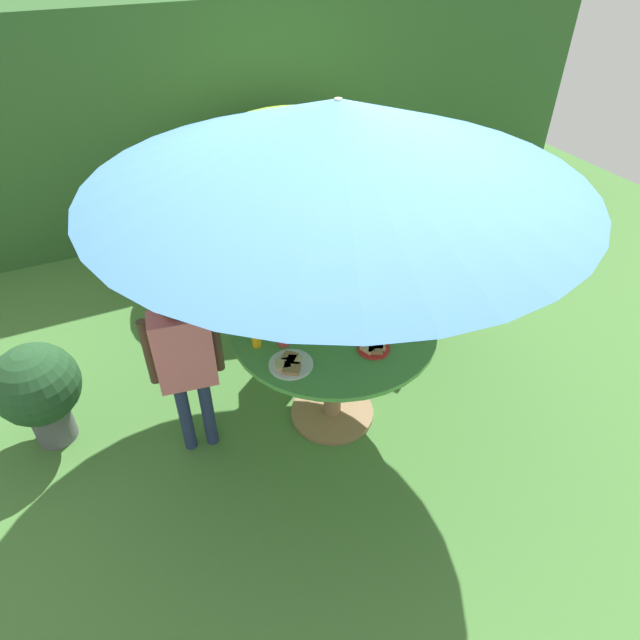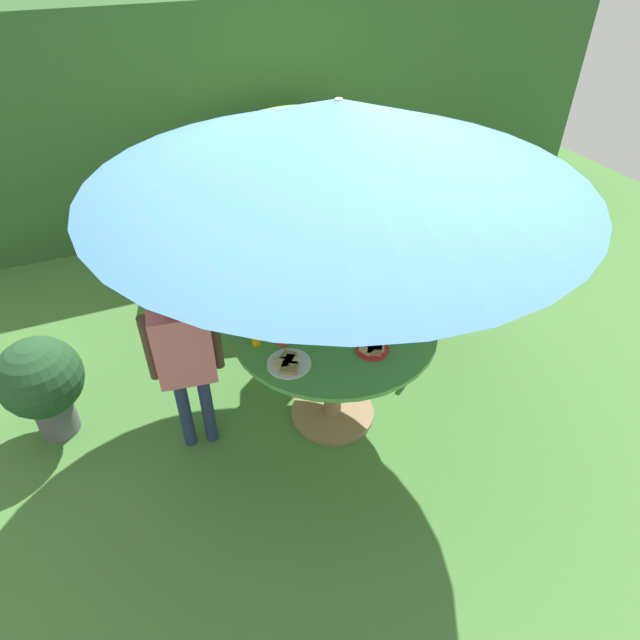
{
  "view_description": "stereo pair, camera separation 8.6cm",
  "coord_description": "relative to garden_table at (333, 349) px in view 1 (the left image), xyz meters",
  "views": [
    {
      "loc": [
        -1.14,
        -2.24,
        2.73
      ],
      "look_at": [
        -0.1,
        -0.02,
        0.84
      ],
      "focal_mm": 30.58,
      "sensor_mm": 36.0,
      "label": 1
    },
    {
      "loc": [
        -1.06,
        -2.27,
        2.73
      ],
      "look_at": [
        -0.1,
        -0.02,
        0.84
      ],
      "focal_mm": 30.58,
      "sensor_mm": 36.0,
      "label": 2
    }
  ],
  "objects": [
    {
      "name": "plate_far_left",
      "position": [
        0.1,
        -0.29,
        0.2
      ],
      "size": [
        0.18,
        0.18,
        0.03
      ],
      "color": "red",
      "rests_on": "garden_table"
    },
    {
      "name": "child_in_yellow_shirt",
      "position": [
        0.26,
        0.82,
        0.3
      ],
      "size": [
        0.29,
        0.44,
        1.36
      ],
      "rotation": [
        0.0,
        0.0,
        -1.88
      ],
      "color": "brown",
      "rests_on": "ground_plane"
    },
    {
      "name": "plate_near_right",
      "position": [
        0.41,
        0.19,
        0.2
      ],
      "size": [
        0.21,
        0.21,
        0.03
      ],
      "color": "red",
      "rests_on": "garden_table"
    },
    {
      "name": "juice_bottle_spot_a",
      "position": [
        0.11,
        0.01,
        0.25
      ],
      "size": [
        0.06,
        0.06,
        0.13
      ],
      "color": "yellow",
      "rests_on": "garden_table"
    },
    {
      "name": "patio_umbrella",
      "position": [
        0.0,
        0.0,
        1.27
      ],
      "size": [
        2.47,
        2.47,
        2.04
      ],
      "color": "#B7AD8C",
      "rests_on": "ground_plane"
    },
    {
      "name": "hedge_backdrop",
      "position": [
        0.0,
        3.21,
        0.47
      ],
      "size": [
        9.0,
        0.7,
        2.08
      ],
      "primitive_type": "cube",
      "color": "#33602D",
      "rests_on": "ground_plane"
    },
    {
      "name": "snack_bowl",
      "position": [
        -0.09,
        0.26,
        0.22
      ],
      "size": [
        0.15,
        0.15,
        0.07
      ],
      "color": "#66B259",
      "rests_on": "garden_table"
    },
    {
      "name": "juice_bottle_center_front",
      "position": [
        0.27,
        -0.02,
        0.24
      ],
      "size": [
        0.05,
        0.05,
        0.11
      ],
      "color": "yellow",
      "rests_on": "garden_table"
    },
    {
      "name": "plate_center_back",
      "position": [
        -0.39,
        0.18,
        0.2
      ],
      "size": [
        0.23,
        0.23,
        0.03
      ],
      "color": "yellow",
      "rests_on": "garden_table"
    },
    {
      "name": "juice_bottle_spot_b",
      "position": [
        -0.47,
        0.01,
        0.25
      ],
      "size": [
        0.06,
        0.06,
        0.12
      ],
      "color": "yellow",
      "rests_on": "garden_table"
    },
    {
      "name": "juice_bottle_near_left",
      "position": [
        -0.13,
        -0.05,
        0.24
      ],
      "size": [
        0.06,
        0.06,
        0.12
      ],
      "color": "yellow",
      "rests_on": "garden_table"
    },
    {
      "name": "child_in_pink_shirt",
      "position": [
        -0.86,
        0.13,
        0.21
      ],
      "size": [
        0.41,
        0.22,
        1.22
      ],
      "rotation": [
        0.0,
        0.0,
        -0.15
      ],
      "color": "navy",
      "rests_on": "ground_plane"
    },
    {
      "name": "potted_plant",
      "position": [
        -1.68,
        0.57,
        -0.14
      ],
      "size": [
        0.5,
        0.5,
        0.71
      ],
      "color": "#595960",
      "rests_on": "ground_plane"
    },
    {
      "name": "ground_plane",
      "position": [
        0.0,
        0.0,
        -0.58
      ],
      "size": [
        10.0,
        10.0,
        0.02
      ],
      "primitive_type": "cube",
      "color": "#477A38"
    },
    {
      "name": "dome_tent",
      "position": [
        0.53,
        2.01,
        0.11
      ],
      "size": [
        2.35,
        2.35,
        1.37
      ],
      "rotation": [
        0.0,
        0.0,
        0.09
      ],
      "color": "#8CC633",
      "rests_on": "ground_plane"
    },
    {
      "name": "juice_bottle_far_right",
      "position": [
        0.54,
        -0.06,
        0.25
      ],
      "size": [
        0.05,
        0.05,
        0.13
      ],
      "color": "yellow",
      "rests_on": "garden_table"
    },
    {
      "name": "garden_table",
      "position": [
        0.0,
        0.0,
        0.0
      ],
      "size": [
        1.2,
        1.2,
        0.76
      ],
      "color": "#93704C",
      "rests_on": "ground_plane"
    },
    {
      "name": "plate_mid_right",
      "position": [
        -0.37,
        -0.22,
        0.2
      ],
      "size": [
        0.24,
        0.24,
        0.03
      ],
      "color": "white",
      "rests_on": "garden_table"
    },
    {
      "name": "wooden_chair",
      "position": [
        1.03,
        0.69,
        -0.05
      ],
      "size": [
        0.66,
        0.69,
        0.91
      ],
      "rotation": [
        0.0,
        0.0,
        -0.98
      ],
      "color": "brown",
      "rests_on": "ground_plane"
    },
    {
      "name": "plate_back_edge",
      "position": [
        0.22,
        0.4,
        0.2
      ],
      "size": [
        0.2,
        0.2,
        0.03
      ],
      "color": "#338CD8",
      "rests_on": "garden_table"
    },
    {
      "name": "cup_near",
      "position": [
        -0.33,
        -0.04,
        0.22
      ],
      "size": [
        0.07,
        0.07,
        0.06
      ],
      "primitive_type": "cylinder",
      "color": "#E04C47",
      "rests_on": "garden_table"
    },
    {
      "name": "juice_bottle_front_edge",
      "position": [
        0.48,
        -0.21,
        0.24
      ],
      "size": [
        0.06,
        0.06,
        0.12
      ],
      "color": "yellow",
      "rests_on": "garden_table"
    },
    {
      "name": "juice_bottle_mid_left",
      "position": [
        -0.11,
        0.09,
        0.24
      ],
      "size": [
        0.05,
        0.05,
        0.11
      ],
      "color": "yellow",
      "rests_on": "garden_table"
    }
  ]
}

